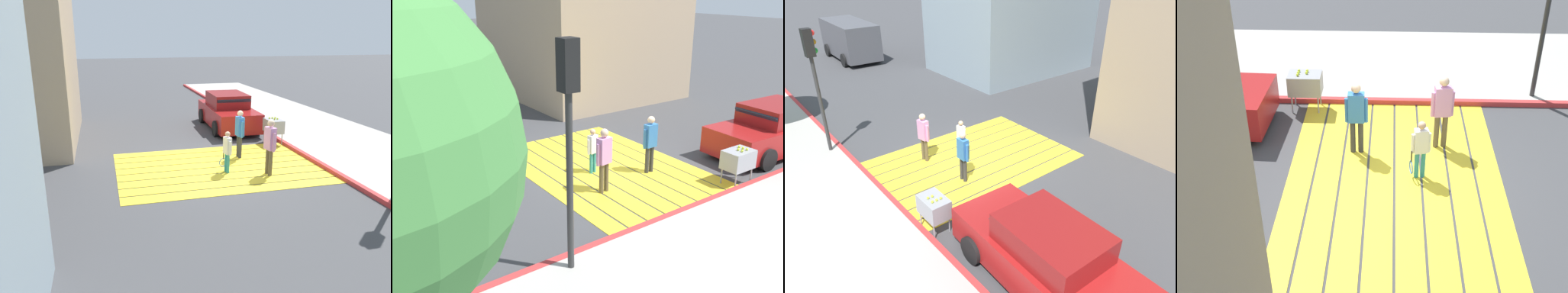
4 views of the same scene
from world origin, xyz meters
TOP-DOWN VIEW (x-y plane):
  - ground_plane at (0.00, 0.00)m, footprint 120.00×120.00m
  - crosswalk_stripes at (0.00, -0.00)m, footprint 6.40×4.35m
  - sidewalk_west at (-5.60, 0.00)m, footprint 4.80×40.00m
  - curb_painted at (-3.25, 0.00)m, footprint 0.16×40.00m
  - car_parked_near_curb at (-2.00, -5.05)m, footprint 2.12×4.37m
  - tennis_ball_cart at (-2.90, -2.18)m, footprint 0.56×0.80m
  - pedestrian_adult_lead at (-1.28, 1.00)m, footprint 0.26×0.50m
  - pedestrian_adult_trailing at (-1.00, -0.82)m, footprint 0.22×0.48m
  - pedestrian_child_with_racket at (-0.12, 0.50)m, footprint 0.31×0.41m

SIDE VIEW (x-z plane):
  - ground_plane at x=0.00m, z-range 0.00..0.00m
  - crosswalk_stripes at x=0.00m, z-range 0.00..0.01m
  - sidewalk_west at x=-5.60m, z-range 0.00..0.12m
  - curb_painted at x=-3.25m, z-range 0.00..0.13m
  - tennis_ball_cart at x=-2.90m, z-range 0.19..1.21m
  - pedestrian_child_with_racket at x=-0.12m, z-range 0.08..1.38m
  - car_parked_near_curb at x=-2.00m, z-range -0.05..1.52m
  - pedestrian_adult_trailing at x=-1.00m, z-range 0.13..1.78m
  - pedestrian_adult_lead at x=-1.28m, z-range 0.14..1.84m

